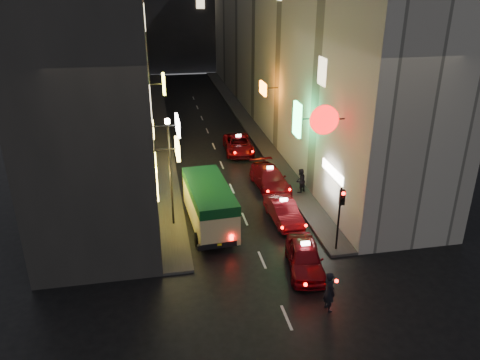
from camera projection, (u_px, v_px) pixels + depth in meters
building_left at (112, 30)px, 41.88m from camera, size 7.65×52.00×18.00m
building_right at (284, 27)px, 44.64m from camera, size 7.90×52.00×18.00m
sidewalk_left at (161, 124)px, 46.05m from camera, size 1.50×52.00×0.15m
sidewalk_right at (245, 119)px, 47.52m from camera, size 1.50×52.00×0.15m
minibus at (209, 201)px, 26.35m from camera, size 2.53×6.22×2.62m
taxi_near at (305, 255)px, 22.70m from camera, size 2.92×5.37×1.79m
taxi_second at (283, 209)px, 27.36m from camera, size 2.20×4.86×1.68m
taxi_third at (270, 177)px, 31.74m from camera, size 2.38×5.23×1.80m
taxi_far at (238, 143)px, 38.35m from camera, size 2.31×5.05×1.74m
pedestrian_crossing at (329, 289)px, 19.83m from camera, size 0.58×0.77×2.12m
pedestrian_sidewalk at (300, 179)px, 30.68m from camera, size 0.82×0.77×1.86m
traffic_light at (341, 206)px, 23.40m from camera, size 0.26×0.43×3.50m
lamp_post at (170, 166)px, 25.67m from camera, size 0.28×0.28×6.22m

